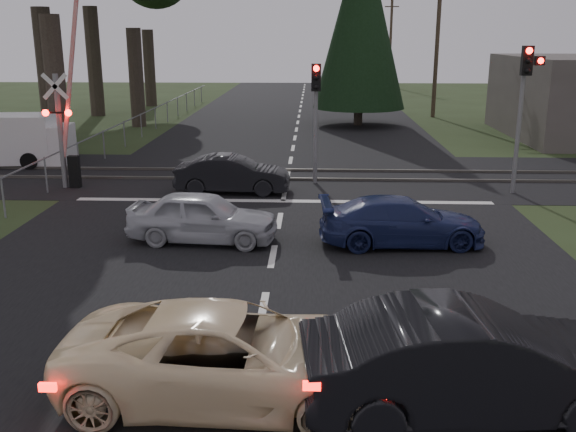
{
  "coord_description": "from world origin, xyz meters",
  "views": [
    {
      "loc": [
        0.92,
        -11.19,
        5.01
      ],
      "look_at": [
        0.4,
        1.92,
        1.3
      ],
      "focal_mm": 40.0,
      "sensor_mm": 36.0,
      "label": 1
    }
  ],
  "objects_px": {
    "dark_hatchback": "(471,363)",
    "white_van": "(6,140)",
    "silver_car": "(203,217)",
    "traffic_signal_right": "(525,91)",
    "blue_sedan": "(402,221)",
    "utility_pole_mid": "(437,40)",
    "traffic_signal_center": "(316,103)",
    "cream_coupe": "(231,355)",
    "dark_car_far": "(233,174)",
    "crossing_signal": "(67,127)",
    "utility_pole_far": "(391,38)"
  },
  "relations": [
    {
      "from": "dark_hatchback",
      "to": "white_van",
      "type": "xyz_separation_m",
      "value": [
        -14.28,
        16.88,
        0.26
      ]
    },
    {
      "from": "white_van",
      "to": "silver_car",
      "type": "bearing_deg",
      "value": -51.06
    },
    {
      "from": "traffic_signal_right",
      "to": "blue_sedan",
      "type": "xyz_separation_m",
      "value": [
        -4.42,
        -5.43,
        -2.73
      ]
    },
    {
      "from": "utility_pole_mid",
      "to": "dark_hatchback",
      "type": "distance_m",
      "value": 34.01
    },
    {
      "from": "traffic_signal_right",
      "to": "blue_sedan",
      "type": "height_order",
      "value": "traffic_signal_right"
    },
    {
      "from": "silver_car",
      "to": "traffic_signal_center",
      "type": "bearing_deg",
      "value": -17.69
    },
    {
      "from": "traffic_signal_center",
      "to": "cream_coupe",
      "type": "xyz_separation_m",
      "value": [
        -1.21,
        -13.75,
        -2.14
      ]
    },
    {
      "from": "dark_car_far",
      "to": "white_van",
      "type": "bearing_deg",
      "value": 67.19
    },
    {
      "from": "utility_pole_mid",
      "to": "dark_car_far",
      "type": "xyz_separation_m",
      "value": [
        -10.2,
        -20.72,
        -4.11
      ]
    },
    {
      "from": "utility_pole_mid",
      "to": "white_van",
      "type": "xyz_separation_m",
      "value": [
        -19.71,
        -16.46,
        -3.71
      ]
    },
    {
      "from": "crossing_signal",
      "to": "blue_sedan",
      "type": "xyz_separation_m",
      "value": [
        10.4,
        -5.74,
        -1.47
      ]
    },
    {
      "from": "utility_pole_far",
      "to": "crossing_signal",
      "type": "bearing_deg",
      "value": -109.23
    },
    {
      "from": "traffic_signal_center",
      "to": "utility_pole_far",
      "type": "bearing_deg",
      "value": 80.4
    },
    {
      "from": "utility_pole_mid",
      "to": "blue_sedan",
      "type": "height_order",
      "value": "utility_pole_mid"
    },
    {
      "from": "dark_hatchback",
      "to": "traffic_signal_right",
      "type": "bearing_deg",
      "value": -25.09
    },
    {
      "from": "dark_hatchback",
      "to": "white_van",
      "type": "distance_m",
      "value": 22.11
    },
    {
      "from": "dark_hatchback",
      "to": "cream_coupe",
      "type": "bearing_deg",
      "value": 79.44
    },
    {
      "from": "silver_car",
      "to": "utility_pole_mid",
      "type": "bearing_deg",
      "value": -16.3
    },
    {
      "from": "cream_coupe",
      "to": "white_van",
      "type": "bearing_deg",
      "value": 35.49
    },
    {
      "from": "crossing_signal",
      "to": "blue_sedan",
      "type": "height_order",
      "value": "crossing_signal"
    },
    {
      "from": "silver_car",
      "to": "dark_car_far",
      "type": "height_order",
      "value": "silver_car"
    },
    {
      "from": "dark_hatchback",
      "to": "utility_pole_mid",
      "type": "bearing_deg",
      "value": -15.09
    },
    {
      "from": "cream_coupe",
      "to": "dark_hatchback",
      "type": "xyz_separation_m",
      "value": [
        3.28,
        -0.27,
        0.1
      ]
    },
    {
      "from": "utility_pole_mid",
      "to": "silver_car",
      "type": "bearing_deg",
      "value": -111.69
    },
    {
      "from": "crossing_signal",
      "to": "white_van",
      "type": "height_order",
      "value": "crossing_signal"
    },
    {
      "from": "utility_pole_mid",
      "to": "cream_coupe",
      "type": "height_order",
      "value": "utility_pole_mid"
    },
    {
      "from": "crossing_signal",
      "to": "traffic_signal_right",
      "type": "bearing_deg",
      "value": -1.21
    },
    {
      "from": "traffic_signal_center",
      "to": "silver_car",
      "type": "distance_m",
      "value": 7.48
    },
    {
      "from": "utility_pole_far",
      "to": "cream_coupe",
      "type": "bearing_deg",
      "value": -98.53
    },
    {
      "from": "traffic_signal_right",
      "to": "utility_pole_mid",
      "type": "distance_m",
      "value": 20.6
    },
    {
      "from": "cream_coupe",
      "to": "silver_car",
      "type": "distance_m",
      "value": 7.34
    },
    {
      "from": "crossing_signal",
      "to": "dark_hatchback",
      "type": "relative_size",
      "value": 1.52
    },
    {
      "from": "traffic_signal_right",
      "to": "silver_car",
      "type": "distance_m",
      "value": 11.12
    },
    {
      "from": "traffic_signal_center",
      "to": "white_van",
      "type": "distance_m",
      "value": 12.66
    },
    {
      "from": "dark_hatchback",
      "to": "silver_car",
      "type": "xyz_separation_m",
      "value": [
        -4.88,
        7.43,
        -0.12
      ]
    },
    {
      "from": "utility_pole_mid",
      "to": "white_van",
      "type": "distance_m",
      "value": 25.94
    },
    {
      "from": "utility_pole_far",
      "to": "dark_hatchback",
      "type": "bearing_deg",
      "value": -95.31
    },
    {
      "from": "traffic_signal_right",
      "to": "dark_hatchback",
      "type": "height_order",
      "value": "traffic_signal_right"
    },
    {
      "from": "utility_pole_far",
      "to": "dark_hatchback",
      "type": "xyz_separation_m",
      "value": [
        -5.43,
        -58.34,
        -3.97
      ]
    },
    {
      "from": "crossing_signal",
      "to": "utility_pole_mid",
      "type": "bearing_deg",
      "value": 52.03
    },
    {
      "from": "crossing_signal",
      "to": "blue_sedan",
      "type": "relative_size",
      "value": 1.72
    },
    {
      "from": "utility_pole_far",
      "to": "cream_coupe",
      "type": "xyz_separation_m",
      "value": [
        -8.71,
        -58.07,
        -4.06
      ]
    },
    {
      "from": "crossing_signal",
      "to": "dark_car_far",
      "type": "xyz_separation_m",
      "value": [
        5.57,
        -0.5,
        -1.45
      ]
    },
    {
      "from": "utility_pole_far",
      "to": "white_van",
      "type": "distance_m",
      "value": 46.05
    },
    {
      "from": "crossing_signal",
      "to": "cream_coupe",
      "type": "relative_size",
      "value": 1.46
    },
    {
      "from": "cream_coupe",
      "to": "white_van",
      "type": "height_order",
      "value": "white_van"
    },
    {
      "from": "traffic_signal_center",
      "to": "dark_car_far",
      "type": "distance_m",
      "value": 3.75
    },
    {
      "from": "traffic_signal_center",
      "to": "cream_coupe",
      "type": "distance_m",
      "value": 13.97
    },
    {
      "from": "silver_car",
      "to": "blue_sedan",
      "type": "distance_m",
      "value": 4.93
    },
    {
      "from": "utility_pole_far",
      "to": "cream_coupe",
      "type": "distance_m",
      "value": 58.86
    }
  ]
}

